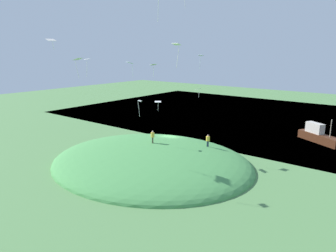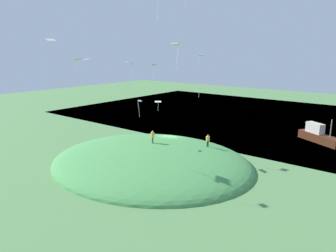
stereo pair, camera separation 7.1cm
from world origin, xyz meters
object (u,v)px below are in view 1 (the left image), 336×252
Objects in this scene: boat_on_lake at (318,136)px; person_with_child at (208,139)px; kite_2 at (87,61)px; kite_4 at (78,60)px; kite_9 at (51,40)px; kite_8 at (201,57)px; kite_7 at (153,65)px; kite_5 at (130,63)px; kite_0 at (198,89)px; kite_10 at (177,47)px; kite_11 at (158,102)px; kite_6 at (139,103)px; person_on_hilltop at (153,135)px.

boat_on_lake reaches higher than person_with_child.
kite_2 reaches higher than boat_on_lake.
kite_9 is (1.27, -2.91, 2.15)m from kite_4.
kite_9 reaches higher than person_with_child.
boat_on_lake is at bearing 143.23° from kite_8.
kite_5 is at bearing -47.07° from kite_7.
kite_2 is (16.90, -2.50, 4.31)m from kite_0.
kite_11 is (-16.05, -15.64, -8.16)m from kite_10.
kite_0 is at bearing 79.32° from boat_on_lake.
kite_4 is at bearing 6.50° from kite_11.
kite_2 reaches higher than kite_11.
kite_5 is 15.27m from kite_10.
person_with_child is at bearing 75.28° from kite_11.
person_with_child is 10.19m from kite_6.
kite_10 is (-1.05, 10.54, 1.28)m from kite_2.
boat_on_lake is 3.51× the size of kite_10.
kite_2 is 0.92× the size of kite_5.
kite_6 is (1.05, -1.28, 4.38)m from person_on_hilltop.
kite_10 is (15.85, 8.04, 5.59)m from kite_0.
kite_2 is 1.09× the size of kite_7.
boat_on_lake is 33.59m from kite_10.
kite_4 is (-1.25, -3.29, -0.03)m from kite_2.
kite_8 is 1.15× the size of kite_11.
kite_5 reaches higher than kite_6.
kite_9 is 0.77× the size of kite_11.
kite_5 is at bearing -42.26° from kite_8.
kite_10 is at bearing 89.19° from kite_4.
kite_9 is (31.52, -21.81, 14.08)m from boat_on_lake.
boat_on_lake is 4.51× the size of kite_11.
person_on_hilltop is 1.05× the size of person_with_child.
kite_0 is at bearing 155.64° from kite_6.
kite_0 is 10.37m from kite_5.
kite_10 reaches higher than boat_on_lake.
kite_4 is at bearing 113.52° from kite_9.
kite_7 reaches higher than person_with_child.
kite_5 is (8.24, -5.06, 3.73)m from kite_0.
person_with_child is 14.13m from kite_5.
kite_0 is at bearing -153.09° from kite_10.
kite_9 reaches higher than kite_6.
kite_6 reaches higher than boat_on_lake.
person_on_hilltop is at bearing 8.95° from person_with_child.
kite_8 is at bearing 144.27° from kite_6.
boat_on_lake is at bearing -147.09° from person_with_child.
person_on_hilltop is 1.03× the size of kite_7.
kite_0 is 0.69× the size of kite_8.
kite_2 is at bearing 39.39° from person_with_child.
kite_8 is at bearing 79.81° from kite_11.
kite_5 is at bearing 82.74° from boat_on_lake.
kite_8 reaches higher than person_with_child.
kite_6 is at bearing -123.36° from kite_10.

